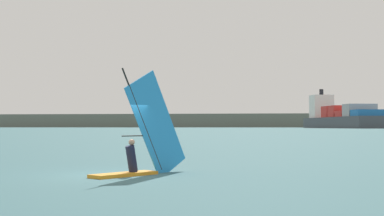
# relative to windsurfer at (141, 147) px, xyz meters

# --- Properties ---
(ground_plane) EXTENTS (4000.00, 4000.00, 0.00)m
(ground_plane) POSITION_rel_windsurfer_xyz_m (-0.98, 0.07, -0.99)
(ground_plane) COLOR #386066
(windsurfer) EXTENTS (3.59, 3.20, 4.04)m
(windsurfer) POSITION_rel_windsurfer_xyz_m (0.00, 0.00, 0.00)
(windsurfer) COLOR orange
(windsurfer) RESTS_ON ground_plane
(cargo_ship) EXTENTS (29.91, 140.95, 39.17)m
(cargo_ship) POSITION_rel_windsurfer_xyz_m (193.91, 450.94, 8.69)
(cargo_ship) COLOR #3F444C
(cargo_ship) RESTS_ON ground_plane
(distant_headland) EXTENTS (1186.32, 545.72, 21.38)m
(distant_headland) POSITION_rel_windsurfer_xyz_m (379.57, 874.28, 9.70)
(distant_headland) COLOR #60665B
(distant_headland) RESTS_ON ground_plane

